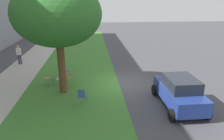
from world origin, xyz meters
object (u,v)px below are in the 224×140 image
pedestrian_0 (19,54)px  chair_5 (61,73)px  chair_3 (69,77)px  parked_car (179,92)px  chair_4 (60,77)px  chair_1 (46,77)px  chair_0 (66,70)px  street_tree (57,15)px  chair_2 (82,95)px

pedestrian_0 → chair_5: bearing=-135.1°
chair_3 → parked_car: bearing=-120.9°
chair_5 → chair_4: bearing=-174.2°
chair_1 → chair_5: (0.83, -0.86, 0.00)m
chair_4 → pedestrian_0: bearing=39.6°
chair_0 → chair_3: same height
street_tree → chair_5: bearing=11.7°
chair_0 → chair_4: (-1.57, 0.22, 0.00)m
chair_4 → chair_5: 0.96m
parked_car → chair_3: bearing=59.1°
chair_0 → chair_3: 1.56m
street_tree → chair_2: size_ratio=7.33×
chair_1 → chair_2: size_ratio=1.00×
chair_0 → parked_car: 8.25m
chair_1 → chair_3: (-0.07, -1.51, 0.00)m
chair_0 → chair_2: 4.65m
chair_2 → parked_car: (-0.71, -5.10, 0.32)m
street_tree → chair_5: (2.12, 0.44, -4.11)m
parked_car → pedestrian_0: 13.84m
chair_4 → street_tree: bearing=-163.6°
chair_3 → chair_4: size_ratio=1.00×
chair_5 → parked_car: 8.14m
pedestrian_0 → chair_2: bearing=-144.2°
chair_2 → chair_5: bearing=23.2°
chair_0 → chair_1: 1.87m
chair_4 → chair_0: bearing=-8.1°
chair_1 → chair_4: bearing=-97.1°
chair_0 → pedestrian_0: bearing=51.7°
parked_car → street_tree: bearing=68.9°
pedestrian_0 → chair_0: bearing=-128.3°
chair_5 → pedestrian_0: size_ratio=0.52×
chair_2 → chair_4: same height
chair_3 → chair_0: bearing=12.3°
chair_3 → pedestrian_0: bearing=43.4°
street_tree → chair_0: bearing=2.5°
chair_2 → chair_5: (3.84, 1.64, 0.00)m
chair_2 → chair_5: same height
chair_3 → chair_5: same height
street_tree → chair_4: 4.28m
chair_1 → chair_2: 3.92m
street_tree → chair_4: (1.17, 0.34, -4.11)m
chair_1 → chair_4: same height
street_tree → chair_1: (1.29, 1.30, -4.11)m
chair_4 → chair_1: bearing=82.9°
chair_1 → chair_3: 1.52m
chair_2 → pedestrian_0: 9.79m
chair_5 → pedestrian_0: pedestrian_0 is taller
chair_4 → chair_5: size_ratio=1.00×
street_tree → chair_1: 4.50m
street_tree → pedestrian_0: 8.52m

